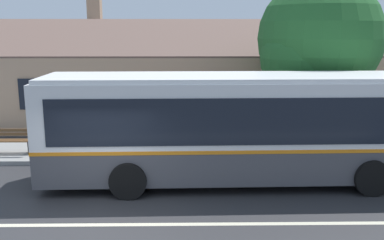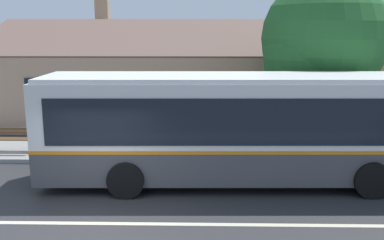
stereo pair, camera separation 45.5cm
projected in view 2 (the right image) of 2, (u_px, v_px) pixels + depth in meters
name	position (u px, v px, depth m)	size (l,w,h in m)	color
ground_plane	(91.00, 223.00, 9.98)	(300.00, 300.00, 0.00)	#2D2D30
sidewalk_far	(132.00, 150.00, 15.83)	(60.00, 3.00, 0.15)	gray
lane_divider_stripe	(91.00, 223.00, 9.97)	(60.00, 0.16, 0.01)	beige
community_building	(204.00, 81.00, 22.89)	(20.70, 10.18, 6.03)	tan
transit_bus	(238.00, 126.00, 12.39)	(11.42, 2.94, 3.18)	#47474C
bench_by_building	(14.00, 140.00, 15.30)	(1.83, 0.51, 0.94)	brown
street_tree_primary	(320.00, 43.00, 15.41)	(4.54, 4.54, 6.41)	#4C3828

